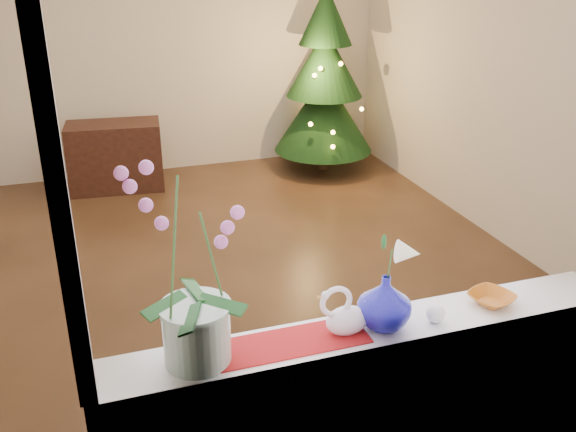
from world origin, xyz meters
name	(u,v)px	position (x,y,z in m)	size (l,w,h in m)	color
ground	(233,267)	(0.00, 0.00, 0.00)	(5.00, 5.00, 0.00)	#332115
wall_back	(170,43)	(0.00, 2.50, 1.35)	(4.50, 0.10, 2.70)	beige
wall_front	(392,244)	(0.00, -2.50, 1.35)	(4.50, 0.10, 2.70)	beige
wall_right	(502,75)	(2.25, 0.00, 1.35)	(0.10, 5.00, 2.70)	beige
windowsill	(370,332)	(0.00, -2.37, 0.90)	(2.20, 0.26, 0.04)	white
window_frame	(394,146)	(0.00, -2.47, 1.70)	(2.22, 0.06, 1.60)	white
runner	(279,345)	(-0.38, -2.37, 0.92)	(0.70, 0.20, 0.01)	maroon
orchid_pot	(192,267)	(-0.69, -2.36, 1.31)	(0.27, 0.27, 0.77)	white
swan	(348,310)	(-0.10, -2.37, 1.02)	(0.24, 0.11, 0.20)	silver
blue_vase	(385,298)	(0.05, -2.38, 1.05)	(0.25, 0.25, 0.26)	navy
lily	(389,246)	(0.05, -2.38, 1.27)	(0.14, 0.08, 0.19)	white
paperweight	(435,314)	(0.27, -2.41, 0.96)	(0.08, 0.08, 0.08)	white
amber_dish	(491,299)	(0.57, -2.36, 0.94)	(0.15, 0.15, 0.04)	#AD5713
xmas_tree	(324,81)	(1.51, 1.95, 0.97)	(1.06, 1.06, 1.94)	black
side_table	(116,156)	(-0.69, 2.04, 0.34)	(0.91, 0.45, 0.68)	black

